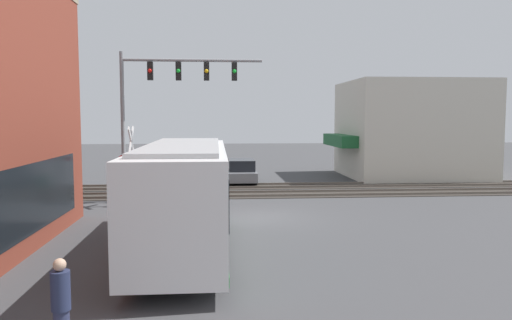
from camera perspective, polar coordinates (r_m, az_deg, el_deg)
name	(u,v)px	position (r m, az deg, el deg)	size (l,w,h in m)	color
ground_plane	(259,217)	(21.31, 0.34, -6.53)	(120.00, 120.00, 0.00)	#424244
shop_building	(410,129)	(37.35, 17.21, 3.36)	(8.09, 10.34, 6.75)	beige
city_bus	(184,193)	(15.79, -8.22, -3.72)	(10.07, 2.59, 3.40)	white
traffic_signal_gantry	(167,90)	(25.58, -10.19, 7.92)	(0.42, 7.08, 7.47)	gray
crossing_signal	(131,158)	(24.37, -14.04, 0.22)	(1.41, 1.18, 3.81)	gray
rail_track_near	(250,195)	(27.20, -0.73, -3.98)	(2.60, 60.00, 0.15)	#332D28
rail_track_far	(246,187)	(30.36, -1.13, -3.05)	(2.60, 60.00, 0.15)	#332D28
parked_car_grey	(241,172)	(32.20, -1.69, -1.37)	(4.65, 1.82, 1.53)	slate
pedestrian_at_crossing	(155,186)	(25.14, -11.47, -2.98)	(0.34, 0.34, 1.62)	#473828
pedestrian_by_lamp	(61,306)	(9.76, -21.39, -15.31)	(0.34, 0.34, 1.76)	#2D3351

